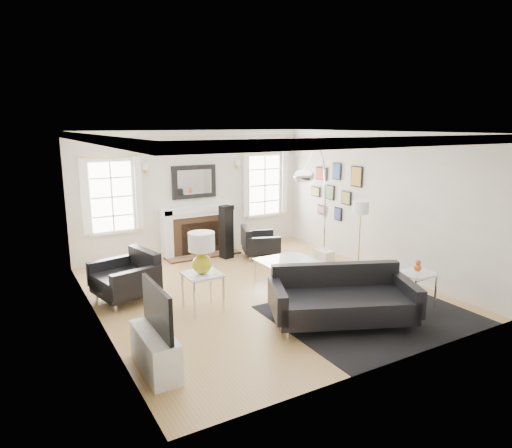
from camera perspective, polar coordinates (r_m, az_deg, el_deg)
floor at (r=8.27m, az=0.45°, el=-8.37°), size 6.00×6.00×0.00m
back_wall at (r=10.55m, az=-7.78°, el=3.93°), size 5.50×0.04×2.80m
front_wall at (r=5.58m, az=16.22°, el=-4.10°), size 5.50×0.04×2.80m
left_wall at (r=6.95m, az=-19.53°, el=-1.09°), size 0.04×6.00×2.80m
right_wall at (r=9.55m, az=14.89°, el=2.74°), size 0.04×6.00×2.80m
ceiling at (r=7.74m, az=0.48°, el=11.40°), size 5.50×6.00×0.02m
crown_molding at (r=7.74m, az=0.48°, el=10.96°), size 5.50×6.00×0.12m
fireplace at (r=10.52m, az=-7.22°, el=-0.84°), size 1.70×0.69×1.11m
mantel_mirror at (r=10.47m, az=-7.73°, el=5.25°), size 1.05×0.07×0.75m
window_left at (r=9.95m, az=-17.60°, el=3.30°), size 1.24×0.15×1.62m
window_right at (r=11.31m, az=1.05°, el=4.91°), size 1.24×0.15×1.62m
gallery_wall at (r=10.46m, az=9.83°, el=4.52°), size 0.04×1.73×1.29m
tv_unit at (r=5.81m, az=-12.46°, el=-14.59°), size 0.35×1.00×1.09m
area_rug at (r=7.51m, az=14.22°, el=-10.96°), size 2.95×2.46×0.01m
sofa at (r=7.01m, az=10.61°, el=-9.25°), size 2.31×1.71×0.69m
armchair_left at (r=8.07m, az=-15.69°, el=-6.54°), size 1.10×1.18×0.68m
armchair_right at (r=10.21m, az=0.27°, el=-2.45°), size 0.98×1.04×0.57m
coffee_table at (r=8.48m, az=4.17°, el=-4.87°), size 1.02×1.02×0.45m
side_table_left at (r=7.32m, az=-6.70°, el=-6.99°), size 0.57×0.57×0.63m
nesting_table at (r=7.82m, az=19.45°, el=-6.61°), size 0.55×0.46×0.61m
gourd_lamp at (r=7.17m, az=-6.80°, el=-3.26°), size 0.42×0.42×0.67m
orange_vase at (r=7.75m, az=19.57°, el=-5.01°), size 0.12×0.12×0.20m
arc_floor_lamp at (r=8.92m, az=7.47°, el=2.49°), size 1.85×1.71×2.62m
stick_floor_lamp at (r=8.93m, az=12.97°, el=1.57°), size 0.30×0.30×1.51m
speaker_tower at (r=10.12m, az=-3.74°, el=-1.00°), size 0.28×0.28×1.18m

